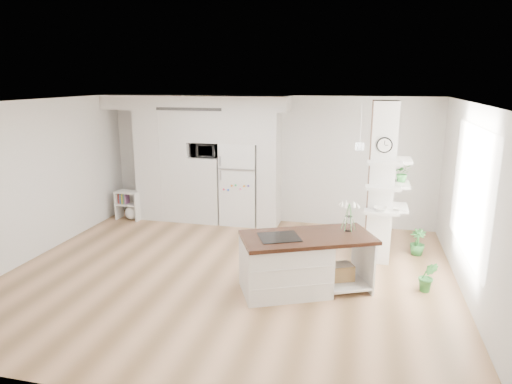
% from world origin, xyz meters
% --- Properties ---
extents(floor, '(7.00, 6.00, 0.01)m').
position_xyz_m(floor, '(0.00, 0.00, 0.00)').
color(floor, tan).
rests_on(floor, ground).
extents(room, '(7.04, 6.04, 2.72)m').
position_xyz_m(room, '(0.00, 0.00, 1.86)').
color(room, white).
rests_on(room, ground).
extents(cabinet_wall, '(4.00, 0.71, 2.70)m').
position_xyz_m(cabinet_wall, '(-1.45, 2.67, 1.51)').
color(cabinet_wall, silver).
rests_on(cabinet_wall, floor).
extents(refrigerator, '(0.78, 0.69, 1.75)m').
position_xyz_m(refrigerator, '(-0.53, 2.68, 0.88)').
color(refrigerator, white).
rests_on(refrigerator, floor).
extents(column, '(0.69, 0.90, 2.70)m').
position_xyz_m(column, '(2.38, 1.13, 1.35)').
color(column, silver).
rests_on(column, floor).
extents(window, '(0.00, 2.40, 2.40)m').
position_xyz_m(window, '(3.48, 0.30, 1.50)').
color(window, white).
rests_on(window, room).
extents(pendant_light, '(0.12, 0.12, 0.10)m').
position_xyz_m(pendant_light, '(1.70, 0.15, 2.12)').
color(pendant_light, white).
rests_on(pendant_light, room).
extents(kitchen_island, '(2.08, 1.60, 1.41)m').
position_xyz_m(kitchen_island, '(1.08, -0.31, 0.44)').
color(kitchen_island, silver).
rests_on(kitchen_island, floor).
extents(bookshelf, '(0.56, 0.35, 0.64)m').
position_xyz_m(bookshelf, '(-2.98, 2.34, 0.28)').
color(bookshelf, silver).
rests_on(bookshelf, floor).
extents(floor_plant_a, '(0.28, 0.23, 0.47)m').
position_xyz_m(floor_plant_a, '(3.00, 0.13, 0.24)').
color(floor_plant_a, '#337F37').
rests_on(floor_plant_a, floor).
extents(floor_plant_b, '(0.34, 0.34, 0.47)m').
position_xyz_m(floor_plant_b, '(3.00, 1.62, 0.23)').
color(floor_plant_b, '#337F37').
rests_on(floor_plant_b, floor).
extents(microwave, '(0.54, 0.37, 0.30)m').
position_xyz_m(microwave, '(-1.27, 2.62, 1.57)').
color(microwave, '#2D2D2D').
rests_on(microwave, cabinet_wall).
extents(shelf_plant, '(0.27, 0.23, 0.30)m').
position_xyz_m(shelf_plant, '(2.63, 1.30, 1.52)').
color(shelf_plant, '#337F37').
rests_on(shelf_plant, column).
extents(decor_bowl, '(0.22, 0.22, 0.05)m').
position_xyz_m(decor_bowl, '(2.30, 0.90, 1.00)').
color(decor_bowl, white).
rests_on(decor_bowl, column).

